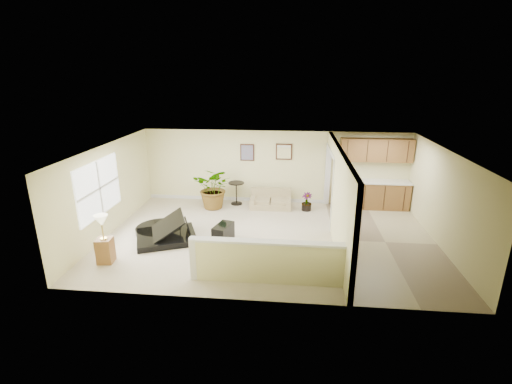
# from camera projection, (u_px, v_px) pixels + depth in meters

# --- Properties ---
(floor) EXTENTS (9.00, 9.00, 0.00)m
(floor) POSITION_uv_depth(u_px,v_px,m) (269.00, 237.00, 10.27)
(floor) COLOR #BEB294
(floor) RESTS_ON ground
(back_wall) EXTENTS (9.00, 0.04, 2.50)m
(back_wall) POSITION_uv_depth(u_px,v_px,m) (275.00, 167.00, 12.72)
(back_wall) COLOR beige
(back_wall) RESTS_ON floor
(front_wall) EXTENTS (9.00, 0.04, 2.50)m
(front_wall) POSITION_uv_depth(u_px,v_px,m) (259.00, 244.00, 7.05)
(front_wall) COLOR beige
(front_wall) RESTS_ON floor
(left_wall) EXTENTS (0.04, 6.00, 2.50)m
(left_wall) POSITION_uv_depth(u_px,v_px,m) (108.00, 190.00, 10.31)
(left_wall) COLOR beige
(left_wall) RESTS_ON floor
(right_wall) EXTENTS (0.04, 6.00, 2.50)m
(right_wall) POSITION_uv_depth(u_px,v_px,m) (445.00, 200.00, 9.46)
(right_wall) COLOR beige
(right_wall) RESTS_ON floor
(ceiling) EXTENTS (9.00, 6.00, 0.04)m
(ceiling) POSITION_uv_depth(u_px,v_px,m) (270.00, 149.00, 9.50)
(ceiling) COLOR white
(ceiling) RESTS_ON back_wall
(kitchen_vinyl) EXTENTS (2.70, 6.00, 0.01)m
(kitchen_vinyl) POSITION_uv_depth(u_px,v_px,m) (385.00, 242.00, 9.98)
(kitchen_vinyl) COLOR tan
(kitchen_vinyl) RESTS_ON floor
(interior_partition) EXTENTS (0.18, 5.99, 2.50)m
(interior_partition) POSITION_uv_depth(u_px,v_px,m) (336.00, 195.00, 9.96)
(interior_partition) COLOR beige
(interior_partition) RESTS_ON floor
(pony_half_wall) EXTENTS (3.42, 0.22, 1.00)m
(pony_half_wall) POSITION_uv_depth(u_px,v_px,m) (265.00, 261.00, 7.93)
(pony_half_wall) COLOR beige
(pony_half_wall) RESTS_ON floor
(left_window) EXTENTS (0.05, 2.15, 1.45)m
(left_window) POSITION_uv_depth(u_px,v_px,m) (99.00, 188.00, 9.77)
(left_window) COLOR white
(left_window) RESTS_ON left_wall
(wall_art_left) EXTENTS (0.48, 0.04, 0.58)m
(wall_art_left) POSITION_uv_depth(u_px,v_px,m) (247.00, 152.00, 12.63)
(wall_art_left) COLOR #391F14
(wall_art_left) RESTS_ON back_wall
(wall_mirror) EXTENTS (0.55, 0.04, 0.55)m
(wall_mirror) POSITION_uv_depth(u_px,v_px,m) (284.00, 152.00, 12.50)
(wall_mirror) COLOR #391F14
(wall_mirror) RESTS_ON back_wall
(kitchen_cabinets) EXTENTS (2.36, 0.65, 2.33)m
(kitchen_cabinets) POSITION_uv_depth(u_px,v_px,m) (370.00, 183.00, 12.29)
(kitchen_cabinets) COLOR brown
(kitchen_cabinets) RESTS_ON floor
(piano) EXTENTS (2.19, 2.15, 1.46)m
(piano) POSITION_uv_depth(u_px,v_px,m) (165.00, 217.00, 10.09)
(piano) COLOR black
(piano) RESTS_ON floor
(piano_bench) EXTENTS (0.54, 0.78, 0.47)m
(piano_bench) POSITION_uv_depth(u_px,v_px,m) (223.00, 233.00, 9.98)
(piano_bench) COLOR black
(piano_bench) RESTS_ON floor
(loveseat) EXTENTS (1.37, 0.79, 0.78)m
(loveseat) POSITION_uv_depth(u_px,v_px,m) (271.00, 199.00, 12.50)
(loveseat) COLOR tan
(loveseat) RESTS_ON floor
(accent_table) EXTENTS (0.54, 0.54, 0.78)m
(accent_table) POSITION_uv_depth(u_px,v_px,m) (236.00, 190.00, 12.71)
(accent_table) COLOR black
(accent_table) RESTS_ON floor
(palm_plant) EXTENTS (1.44, 1.29, 1.43)m
(palm_plant) POSITION_uv_depth(u_px,v_px,m) (215.00, 188.00, 12.28)
(palm_plant) COLOR black
(palm_plant) RESTS_ON floor
(small_plant) EXTENTS (0.40, 0.40, 0.60)m
(small_plant) POSITION_uv_depth(u_px,v_px,m) (307.00, 203.00, 12.20)
(small_plant) COLOR black
(small_plant) RESTS_ON floor
(lamp_stand) EXTENTS (0.39, 0.39, 1.21)m
(lamp_stand) POSITION_uv_depth(u_px,v_px,m) (104.00, 243.00, 8.79)
(lamp_stand) COLOR brown
(lamp_stand) RESTS_ON floor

